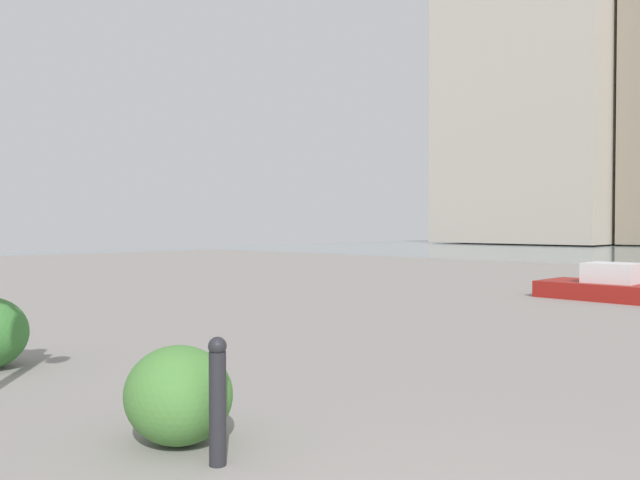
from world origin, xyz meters
The scene contains 4 objects.
building_annex centered at (27.63, -61.23, 19.65)m, with size 16.86×15.35×41.38m.
bollard_near centered at (2.56, -0.90, 0.47)m, with size 0.13×0.13×0.90m.
shrub_wide centered at (3.13, -0.96, 0.37)m, with size 0.88×0.79×0.75m.
boat centered at (4.04, -13.11, 0.21)m, with size 3.11×1.72×0.95m.
Camera 1 is at (-0.93, 1.73, 1.67)m, focal length 35.14 mm.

